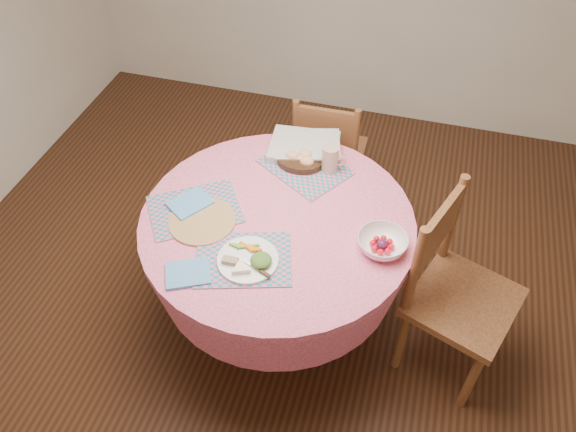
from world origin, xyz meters
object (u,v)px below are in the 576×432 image
(chair_back, at_px, (328,153))
(bread_bowl, at_px, (300,160))
(fruit_bowl, at_px, (382,244))
(wicker_trivet, at_px, (202,221))
(chair_right, at_px, (454,290))
(dinner_plate, at_px, (249,260))
(dining_table, at_px, (278,247))
(latte_mug, at_px, (331,159))

(chair_back, relative_size, bread_bowl, 3.80)
(fruit_bowl, bearing_deg, wicker_trivet, -175.69)
(wicker_trivet, distance_m, bread_bowl, 0.59)
(chair_right, bearing_deg, chair_back, 62.45)
(fruit_bowl, bearing_deg, dinner_plate, -156.02)
(dining_table, height_order, chair_right, chair_right)
(dinner_plate, distance_m, fruit_bowl, 0.56)
(chair_right, distance_m, fruit_bowl, 0.44)
(dinner_plate, bearing_deg, wicker_trivet, 148.61)
(chair_back, relative_size, latte_mug, 6.37)
(chair_right, height_order, fruit_bowl, chair_right)
(dining_table, bearing_deg, chair_right, 0.31)
(wicker_trivet, relative_size, dinner_plate, 1.17)
(dining_table, distance_m, wicker_trivet, 0.39)
(dinner_plate, height_order, fruit_bowl, fruit_bowl)
(chair_right, xyz_separation_m, dinner_plate, (-0.86, -0.28, 0.26))
(chair_back, bearing_deg, wicker_trivet, 68.62)
(chair_right, height_order, wicker_trivet, chair_right)
(wicker_trivet, relative_size, bread_bowl, 1.30)
(bread_bowl, bearing_deg, chair_right, -24.87)
(chair_back, height_order, latte_mug, latte_mug)
(bread_bowl, xyz_separation_m, latte_mug, (0.15, -0.00, 0.04))
(dining_table, xyz_separation_m, chair_right, (0.83, 0.00, -0.04))
(dining_table, height_order, wicker_trivet, wicker_trivet)
(dining_table, bearing_deg, chair_back, 86.78)
(chair_back, bearing_deg, dining_table, 85.88)
(dinner_plate, distance_m, bread_bowl, 0.67)
(dining_table, relative_size, wicker_trivet, 4.13)
(dinner_plate, relative_size, fruit_bowl, 1.14)
(chair_right, height_order, latte_mug, chair_right)
(dining_table, relative_size, fruit_bowl, 5.51)
(dining_table, distance_m, bread_bowl, 0.45)
(dining_table, relative_size, bread_bowl, 5.39)
(bread_bowl, bearing_deg, fruit_bowl, -42.66)
(wicker_trivet, distance_m, dinner_plate, 0.33)
(latte_mug, bearing_deg, chair_back, 102.39)
(latte_mug, height_order, fruit_bowl, latte_mug)
(chair_right, distance_m, chair_back, 1.16)
(dining_table, relative_size, chair_right, 1.25)
(wicker_trivet, height_order, dinner_plate, dinner_plate)
(chair_back, xyz_separation_m, bread_bowl, (-0.05, -0.48, 0.33))
(chair_right, distance_m, wicker_trivet, 1.17)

